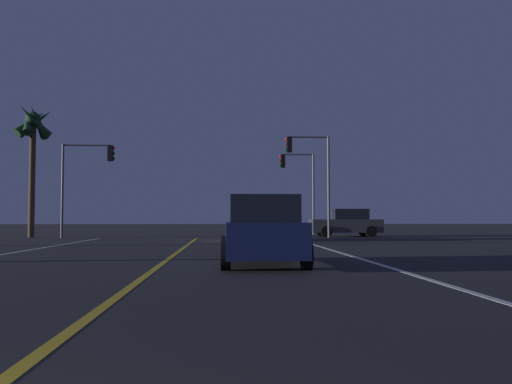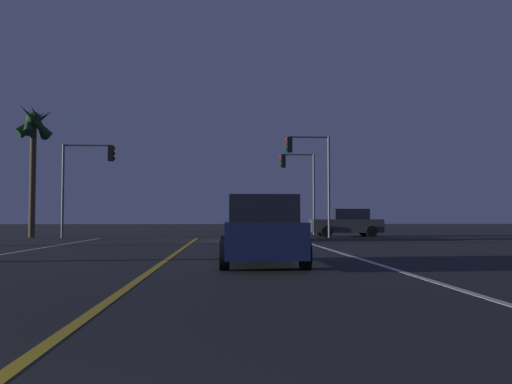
# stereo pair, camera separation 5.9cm
# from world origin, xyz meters

# --- Properties ---
(lane_edge_right) EXTENTS (0.16, 36.28, 0.01)m
(lane_edge_right) POSITION_xyz_m (5.43, 12.14, 0.00)
(lane_edge_right) COLOR silver
(lane_edge_right) RESTS_ON ground
(lane_center_divider) EXTENTS (0.16, 36.28, 0.01)m
(lane_center_divider) POSITION_xyz_m (0.00, 12.14, 0.00)
(lane_center_divider) COLOR gold
(lane_center_divider) RESTS_ON ground
(car_crossing_side) EXTENTS (4.30, 2.02, 1.70)m
(car_crossing_side) POSITION_xyz_m (9.07, 32.49, 0.82)
(car_crossing_side) COLOR black
(car_crossing_side) RESTS_ON ground
(car_lead_same_lane) EXTENTS (2.02, 4.30, 1.70)m
(car_lead_same_lane) POSITION_xyz_m (2.51, 12.62, 0.82)
(car_lead_same_lane) COLOR black
(car_lead_same_lane) RESTS_ON ground
(car_ahead_far) EXTENTS (2.02, 4.30, 1.70)m
(car_ahead_far) POSITION_xyz_m (2.78, 27.34, 0.82)
(car_ahead_far) COLOR black
(car_ahead_far) RESTS_ON ground
(traffic_light_near_right) EXTENTS (2.63, 0.36, 5.94)m
(traffic_light_near_right) POSITION_xyz_m (6.49, 30.78, 4.35)
(traffic_light_near_right) COLOR #4C4C51
(traffic_light_near_right) RESTS_ON ground
(traffic_light_near_left) EXTENTS (3.01, 0.36, 5.36)m
(traffic_light_near_left) POSITION_xyz_m (-6.24, 30.78, 3.98)
(traffic_light_near_left) COLOR #4C4C51
(traffic_light_near_left) RESTS_ON ground
(traffic_light_far_right) EXTENTS (2.42, 0.36, 5.55)m
(traffic_light_far_right) POSITION_xyz_m (6.56, 36.28, 4.07)
(traffic_light_far_right) COLOR #4C4C51
(traffic_light_far_right) RESTS_ON ground
(palm_tree_left_far) EXTENTS (2.31, 2.30, 7.90)m
(palm_tree_left_far) POSITION_xyz_m (-9.81, 32.15, 6.30)
(palm_tree_left_far) COLOR #473826
(palm_tree_left_far) RESTS_ON ground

